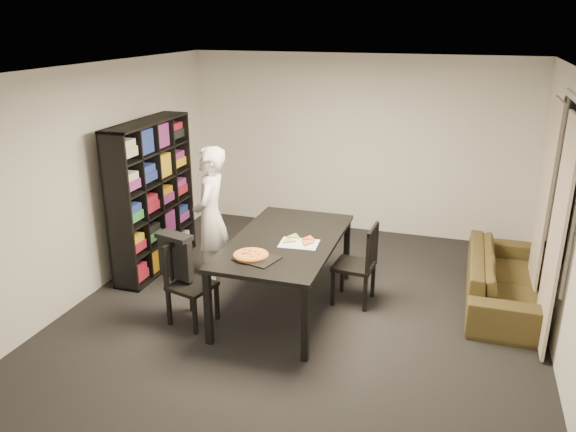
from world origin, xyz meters
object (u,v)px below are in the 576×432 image
(bookshelf, at_px, (152,197))
(baking_tray, at_px, (257,258))
(chair_left, at_px, (185,277))
(pepperoni_pizza, at_px, (251,255))
(chair_right, at_px, (362,260))
(sofa, at_px, (503,279))
(dining_table, at_px, (285,245))
(person, at_px, (211,217))

(bookshelf, distance_m, baking_tray, 2.15)
(chair_left, bearing_deg, baking_tray, -75.92)
(baking_tray, relative_size, pepperoni_pizza, 1.14)
(chair_right, bearing_deg, bookshelf, -89.78)
(pepperoni_pizza, bearing_deg, sofa, 30.09)
(chair_left, bearing_deg, chair_right, -46.36)
(bookshelf, bearing_deg, pepperoni_pizza, -32.36)
(chair_left, height_order, sofa, chair_left)
(dining_table, height_order, chair_left, chair_left)
(person, height_order, pepperoni_pizza, person)
(sofa, bearing_deg, dining_table, 110.76)
(bookshelf, xyz_separation_m, baking_tray, (1.82, -1.13, -0.13))
(chair_left, bearing_deg, pepperoni_pizza, -74.48)
(dining_table, bearing_deg, sofa, 20.76)
(dining_table, relative_size, person, 1.16)
(person, relative_size, pepperoni_pizza, 4.84)
(bookshelf, xyz_separation_m, chair_left, (1.02, -1.12, -0.44))
(bookshelf, relative_size, chair_right, 2.05)
(chair_left, distance_m, sofa, 3.54)
(pepperoni_pizza, relative_size, sofa, 0.18)
(person, bearing_deg, pepperoni_pizza, 32.27)
(chair_left, relative_size, person, 0.53)
(dining_table, relative_size, chair_left, 2.21)
(chair_left, xyz_separation_m, person, (-0.11, 0.90, 0.34))
(bookshelf, height_order, person, bookshelf)
(chair_left, relative_size, baking_tray, 2.22)
(dining_table, distance_m, person, 1.08)
(sofa, bearing_deg, baking_tray, 121.12)
(chair_right, distance_m, sofa, 1.63)
(baking_tray, relative_size, sofa, 0.20)
(pepperoni_pizza, bearing_deg, chair_left, -178.91)
(chair_left, distance_m, pepperoni_pizza, 0.81)
(bookshelf, bearing_deg, sofa, 4.42)
(dining_table, bearing_deg, bookshelf, 164.15)
(person, height_order, sofa, person)
(chair_left, height_order, person, person)
(chair_right, height_order, sofa, chair_right)
(dining_table, height_order, sofa, dining_table)
(chair_right, bearing_deg, sofa, 112.32)
(person, distance_m, pepperoni_pizza, 1.23)
(chair_right, distance_m, person, 1.83)
(chair_left, xyz_separation_m, sofa, (3.22, 1.45, -0.22))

